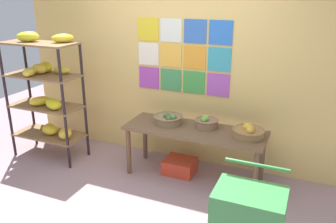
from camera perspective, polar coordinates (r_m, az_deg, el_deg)
name	(u,v)px	position (r m, az deg, el deg)	size (l,w,h in m)	color
ground	(124,218)	(3.76, -7.30, -16.91)	(9.03, 9.03, 0.00)	gray
back_wall_with_art	(180,58)	(4.50, 2.00, 8.81)	(4.60, 0.07, 2.77)	#E1BE68
banana_shelf_unit	(46,90)	(4.88, -19.39, 3.32)	(0.99, 0.52, 1.71)	black
display_table	(194,135)	(4.18, 4.37, -3.87)	(1.69, 0.57, 0.65)	brown
fruit_basket_back_right	(168,119)	(4.27, 0.07, -1.19)	(0.36, 0.36, 0.15)	#866C4B
fruit_basket_centre	(206,122)	(4.17, 6.31, -1.78)	(0.28, 0.28, 0.16)	#8A6549
fruit_basket_right	(249,132)	(4.00, 13.11, -3.24)	(0.36, 0.36, 0.15)	olive
produce_crate_under_table	(180,166)	(4.48, 1.96, -8.93)	(0.39, 0.33, 0.18)	red
shopping_cart	(248,215)	(2.95, 13.07, -16.21)	(0.55, 0.44, 0.87)	black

